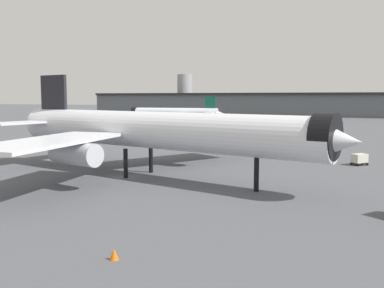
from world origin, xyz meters
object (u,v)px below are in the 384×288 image
(airliner_near_gate, at_px, (149,131))
(traffic_cone_wingtip, at_px, (114,254))
(airliner_far_taxiway, at_px, (174,113))
(baggage_cart_trailing, at_px, (359,159))

(airliner_near_gate, height_order, traffic_cone_wingtip, airliner_near_gate)
(airliner_far_taxiway, relative_size, traffic_cone_wingtip, 48.23)
(baggage_cart_trailing, relative_size, traffic_cone_wingtip, 3.69)
(airliner_near_gate, relative_size, traffic_cone_wingtip, 70.79)
(airliner_near_gate, distance_m, baggage_cart_trailing, 34.87)
(airliner_near_gate, relative_size, baggage_cart_trailing, 19.20)
(airliner_near_gate, height_order, airliner_far_taxiway, airliner_near_gate)
(baggage_cart_trailing, bearing_deg, airliner_near_gate, -9.72)
(airliner_near_gate, bearing_deg, airliner_far_taxiway, 125.65)
(airliner_far_taxiway, xyz_separation_m, baggage_cart_trailing, (62.55, -73.79, -3.92))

